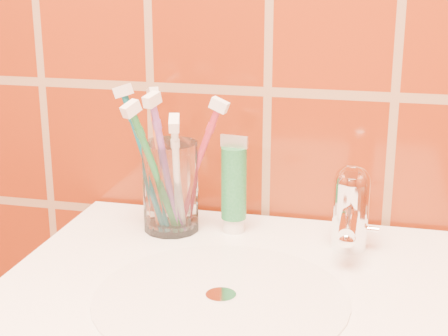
# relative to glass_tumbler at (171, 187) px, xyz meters

# --- Properties ---
(glass_tumbler) EXTENTS (0.08, 0.08, 0.13)m
(glass_tumbler) POSITION_rel_glass_tumbler_xyz_m (0.00, 0.00, 0.00)
(glass_tumbler) COLOR white
(glass_tumbler) RESTS_ON pedestal_sink
(toothpaste_tube) EXTENTS (0.04, 0.04, 0.14)m
(toothpaste_tube) POSITION_rel_glass_tumbler_xyz_m (0.09, 0.01, 0.00)
(toothpaste_tube) COLOR white
(toothpaste_tube) RESTS_ON pedestal_sink
(faucet) EXTENTS (0.05, 0.11, 0.12)m
(faucet) POSITION_rel_glass_tumbler_xyz_m (0.26, -0.01, -0.00)
(faucet) COLOR white
(faucet) RESTS_ON pedestal_sink
(toothbrush_0) EXTENTS (0.11, 0.10, 0.22)m
(toothbrush_0) POSITION_rel_glass_tumbler_xyz_m (-0.03, -0.01, 0.04)
(toothbrush_0) COLOR #0D6471
(toothbrush_0) RESTS_ON glass_tumbler
(toothbrush_1) EXTENTS (0.08, 0.17, 0.21)m
(toothbrush_1) POSITION_rel_glass_tumbler_xyz_m (0.02, -0.03, 0.03)
(toothbrush_1) COLOR silver
(toothbrush_1) RESTS_ON glass_tumbler
(toothbrush_2) EXTENTS (0.11, 0.14, 0.22)m
(toothbrush_2) POSITION_rel_glass_tumbler_xyz_m (-0.02, 0.02, 0.03)
(toothbrush_2) COLOR orange
(toothbrush_2) RESTS_ON glass_tumbler
(toothbrush_3) EXTENTS (0.13, 0.17, 0.23)m
(toothbrush_3) POSITION_rel_glass_tumbler_xyz_m (-0.01, -0.04, 0.03)
(toothbrush_3) COLOR #1E7234
(toothbrush_3) RESTS_ON glass_tumbler
(toothbrush_4) EXTENTS (0.12, 0.11, 0.20)m
(toothbrush_4) POSITION_rel_glass_tumbler_xyz_m (0.04, 0.01, 0.03)
(toothbrush_4) COLOR #A7233A
(toothbrush_4) RESTS_ON glass_tumbler
(toothbrush_5) EXTENTS (0.08, 0.13, 0.23)m
(toothbrush_5) POSITION_rel_glass_tumbler_xyz_m (0.00, -0.03, 0.04)
(toothbrush_5) COLOR #8A4CA4
(toothbrush_5) RESTS_ON glass_tumbler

